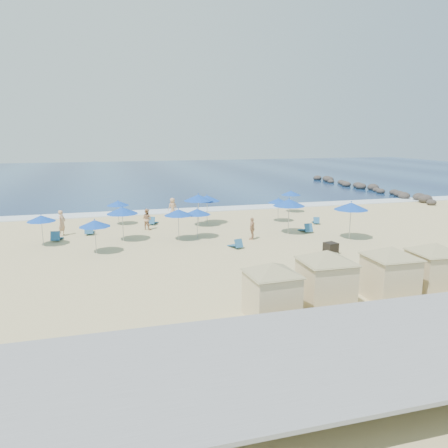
{
  "coord_description": "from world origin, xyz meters",
  "views": [
    {
      "loc": [
        -9.61,
        -25.3,
        7.26
      ],
      "look_at": [
        -1.6,
        3.0,
        1.18
      ],
      "focal_mm": 35.0,
      "sensor_mm": 36.0,
      "label": 1
    }
  ],
  "objects": [
    {
      "name": "umbrella_5",
      "position": [
        -4.59,
        3.95,
        1.97
      ],
      "size": [
        2.0,
        2.0,
        2.28
      ],
      "color": "#A5A8AD",
      "rests_on": "ground"
    },
    {
      "name": "seawall",
      "position": [
        0.0,
        -13.5,
        0.65
      ],
      "size": [
        160.0,
        6.1,
        1.22
      ],
      "color": "gray",
      "rests_on": "ground"
    },
    {
      "name": "trash_bin",
      "position": [
        3.81,
        -2.06,
        0.35
      ],
      "size": [
        0.84,
        0.84,
        0.71
      ],
      "primitive_type": "cube",
      "rotation": [
        0.0,
        0.0,
        0.21
      ],
      "color": "black",
      "rests_on": "ground"
    },
    {
      "name": "umbrella_3",
      "position": [
        -8.31,
        4.83,
        2.13
      ],
      "size": [
        2.16,
        2.16,
        2.46
      ],
      "color": "#A5A8AD",
      "rests_on": "ground"
    },
    {
      "name": "beach_chair_4",
      "position": [
        5.06,
        3.82,
        0.26
      ],
      "size": [
        0.64,
        1.37,
        0.75
      ],
      "color": "#245986",
      "rests_on": "ground"
    },
    {
      "name": "cabana_3",
      "position": [
        5.07,
        -9.25,
        1.49
      ],
      "size": [
        4.14,
        4.14,
        2.6
      ],
      "color": "beige",
      "rests_on": "ground"
    },
    {
      "name": "beach_chair_2",
      "position": [
        -5.71,
        9.91,
        0.24
      ],
      "size": [
        1.03,
        1.37,
        0.69
      ],
      "color": "#245986",
      "rests_on": "ground"
    },
    {
      "name": "cabana_1",
      "position": [
        -0.62,
        -9.44,
        1.56
      ],
      "size": [
        4.34,
        4.34,
        2.72
      ],
      "color": "beige",
      "rests_on": "ground"
    },
    {
      "name": "beach_chair_5",
      "position": [
        7.27,
        6.52,
        0.21
      ],
      "size": [
        0.84,
        1.21,
        0.61
      ],
      "color": "#245986",
      "rests_on": "ground"
    },
    {
      "name": "beachgoer_0",
      "position": [
        -12.49,
        7.67,
        0.93
      ],
      "size": [
        0.72,
        0.81,
        1.87
      ],
      "primitive_type": "imported",
      "rotation": [
        0.0,
        0.0,
        1.06
      ],
      "color": "tan",
      "rests_on": "ground"
    },
    {
      "name": "beach_chair_1",
      "position": [
        -10.63,
        7.56,
        0.26
      ],
      "size": [
        0.69,
        1.41,
        0.76
      ],
      "color": "#245986",
      "rests_on": "ground"
    },
    {
      "name": "cabana_2",
      "position": [
        2.57,
        -9.44,
        1.52
      ],
      "size": [
        4.23,
        4.23,
        2.66
      ],
      "color": "beige",
      "rests_on": "ground"
    },
    {
      "name": "beachgoer_3",
      "position": [
        -3.56,
        13.0,
        0.84
      ],
      "size": [
        0.94,
        0.74,
        1.68
      ],
      "primitive_type": "imported",
      "rotation": [
        0.0,
        0.0,
        3.43
      ],
      "color": "tan",
      "rests_on": "ground"
    },
    {
      "name": "umbrella_10",
      "position": [
        4.62,
        8.24,
        1.78
      ],
      "size": [
        1.8,
        1.8,
        2.05
      ],
      "color": "#A5A8AD",
      "rests_on": "ground"
    },
    {
      "name": "umbrella_11",
      "position": [
        7.01,
        1.03,
        2.35
      ],
      "size": [
        2.38,
        2.38,
        2.71
      ],
      "color": "#A5A8AD",
      "rests_on": "ground"
    },
    {
      "name": "umbrella_8",
      "position": [
        3.56,
        3.74,
        2.34
      ],
      "size": [
        2.37,
        2.37,
        2.7
      ],
      "color": "#A5A8AD",
      "rests_on": "ground"
    },
    {
      "name": "cabana_0",
      "position": [
        -3.29,
        -9.97,
        1.45
      ],
      "size": [
        4.04,
        4.04,
        2.54
      ],
      "color": "beige",
      "rests_on": "ground"
    },
    {
      "name": "umbrella_2",
      "position": [
        -8.38,
        10.56,
        1.78
      ],
      "size": [
        1.8,
        1.8,
        2.05
      ],
      "color": "#A5A8AD",
      "rests_on": "ground"
    },
    {
      "name": "umbrella_0",
      "position": [
        -13.5,
        4.91,
        1.84
      ],
      "size": [
        1.86,
        1.86,
        2.12
      ],
      "color": "#A5A8AD",
      "rests_on": "ground"
    },
    {
      "name": "beachgoer_2",
      "position": [
        0.4,
        2.85,
        0.78
      ],
      "size": [
        0.83,
        0.97,
        1.56
      ],
      "primitive_type": "imported",
      "rotation": [
        0.0,
        0.0,
        4.11
      ],
      "color": "tan",
      "rests_on": "ground"
    },
    {
      "name": "umbrella_9",
      "position": [
        7.49,
        12.09,
        1.83
      ],
      "size": [
        1.86,
        1.86,
        2.11
      ],
      "color": "#A5A8AD",
      "rests_on": "ground"
    },
    {
      "name": "surf_line",
      "position": [
        0.0,
        15.5,
        0.04
      ],
      "size": [
        160.0,
        2.5,
        0.08
      ],
      "primitive_type": "cube",
      "color": "white",
      "rests_on": "ground"
    },
    {
      "name": "beach_chair_3",
      "position": [
        -1.38,
        0.86,
        0.23
      ],
      "size": [
        0.81,
        1.3,
        0.66
      ],
      "color": "#245986",
      "rests_on": "ground"
    },
    {
      "name": "rock_jetty",
      "position": [
        24.01,
        24.9,
        0.36
      ],
      "size": [
        2.56,
        26.66,
        0.96
      ],
      "color": "#2B2624",
      "rests_on": "ground"
    },
    {
      "name": "umbrella_1",
      "position": [
        -10.12,
        1.99,
        1.9
      ],
      "size": [
        1.92,
        1.92,
        2.19
      ],
      "color": "#A5A8AD",
      "rests_on": "ground"
    },
    {
      "name": "ocean",
      "position": [
        0.0,
        55.0,
        0.03
      ],
      "size": [
        160.0,
        80.0,
        0.06
      ],
      "primitive_type": "cube",
      "color": "#0E234E",
      "rests_on": "ground"
    },
    {
      "name": "umbrella_4",
      "position": [
        -2.24,
        8.26,
        2.3
      ],
      "size": [
        2.33,
        2.33,
        2.65
      ],
      "color": "#A5A8AD",
      "rests_on": "ground"
    },
    {
      "name": "umbrella_7",
      "position": [
        -1.35,
        8.96,
        2.13
      ],
      "size": [
        2.16,
        2.16,
        2.45
      ],
      "color": "#A5A8AD",
      "rests_on": "ground"
    },
    {
      "name": "beach_chair_0",
      "position": [
        -12.77,
        6.06,
        0.26
      ],
      "size": [
        0.78,
        1.45,
        0.76
      ],
      "color": "#245986",
      "rests_on": "ground"
    },
    {
      "name": "ground",
      "position": [
        0.0,
        0.0,
        0.0
      ],
      "size": [
        160.0,
        160.0,
        0.0
      ],
      "primitive_type": "plane",
      "color": "#CBB881",
      "rests_on": "ground"
    },
    {
      "name": "umbrella_6",
      "position": [
        -3.2,
        4.26,
        1.9
      ],
      "size": [
        1.93,
        1.93,
        2.19
      ],
      "color": "#A5A8AD",
      "rests_on": "ground"
    },
    {
      "name": "beachgoer_1",
      "position": [
        -6.35,
        8.08,
        0.82
      ],
      "size": [
        1.0,
        0.98,
        1.63
      ],
      "primitive_type": "imported",
      "rotation": [
        0.0,
        0.0,
        2.45
      ],
      "color": "tan",
      "rests_on": "ground"
    }
  ]
}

